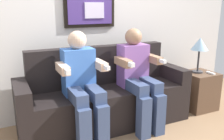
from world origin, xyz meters
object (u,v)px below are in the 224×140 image
(couch, at_px, (105,99))
(person_on_left, at_px, (82,82))
(person_on_right, at_px, (138,75))
(spare_remote_on_table, at_px, (211,73))
(table_lamp, at_px, (200,46))
(side_table_right, at_px, (198,90))

(couch, xyz_separation_m, person_on_left, (-0.33, -0.17, 0.29))
(person_on_right, height_order, spare_remote_on_table, person_on_right)
(person_on_left, bearing_deg, table_lamp, 2.98)
(person_on_left, relative_size, table_lamp, 2.41)
(spare_remote_on_table, bearing_deg, table_lamp, 130.73)
(person_on_left, bearing_deg, side_table_right, 2.14)
(person_on_left, relative_size, spare_remote_on_table, 8.54)
(person_on_left, distance_m, side_table_right, 1.69)
(couch, relative_size, table_lamp, 4.22)
(table_lamp, xyz_separation_m, spare_remote_on_table, (0.11, -0.12, -0.35))
(couch, distance_m, table_lamp, 1.40)
(couch, bearing_deg, table_lamp, -3.69)
(person_on_left, distance_m, table_lamp, 1.64)
(couch, height_order, spare_remote_on_table, couch)
(side_table_right, bearing_deg, couch, 175.41)
(side_table_right, xyz_separation_m, table_lamp, (-0.03, 0.02, 0.61))
(couch, distance_m, person_on_right, 0.47)
(couch, height_order, person_on_left, person_on_left)
(spare_remote_on_table, bearing_deg, person_on_right, 177.89)
(table_lamp, distance_m, spare_remote_on_table, 0.38)
(person_on_left, height_order, table_lamp, person_on_left)
(couch, distance_m, side_table_right, 1.33)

